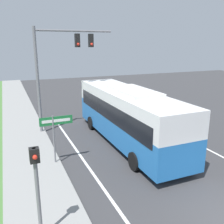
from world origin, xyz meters
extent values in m
cube|color=#236BB7|center=(-0.36, 8.22, 1.18)|extent=(2.55, 10.81, 1.61)
cube|color=white|center=(-0.36, 8.22, 2.65)|extent=(2.55, 10.81, 1.32)
cube|color=black|center=(-0.36, 8.22, 2.19)|extent=(2.59, 9.95, 0.99)
cube|color=white|center=(-0.36, 7.40, 3.42)|extent=(1.79, 3.78, 0.24)
cylinder|color=black|center=(-1.59, 11.57, 0.47)|extent=(0.28, 0.94, 0.94)
cylinder|color=black|center=(0.87, 11.57, 0.47)|extent=(0.28, 0.94, 0.94)
cylinder|color=black|center=(-1.59, 4.86, 0.47)|extent=(0.28, 0.94, 0.94)
cylinder|color=black|center=(0.87, 4.86, 0.47)|extent=(0.28, 0.94, 0.94)
cylinder|color=slate|center=(-5.05, 12.19, 3.57)|extent=(0.20, 0.20, 7.14)
cylinder|color=slate|center=(-2.41, 12.19, 6.89)|extent=(5.28, 0.14, 0.14)
cube|color=black|center=(-2.24, 12.19, 6.27)|extent=(0.32, 0.28, 0.90)
sphere|color=red|center=(-2.24, 12.01, 6.02)|extent=(0.18, 0.18, 0.18)
cube|color=black|center=(-1.27, 12.19, 6.27)|extent=(0.32, 0.28, 0.90)
sphere|color=red|center=(-1.27, 12.01, 6.02)|extent=(0.18, 0.18, 0.18)
cylinder|color=slate|center=(-6.47, 1.96, 1.58)|extent=(0.12, 0.12, 3.17)
cube|color=black|center=(-6.47, 1.96, 2.95)|extent=(0.28, 0.24, 0.44)
sphere|color=red|center=(-6.47, 1.81, 2.95)|extent=(0.14, 0.14, 0.14)
cylinder|color=slate|center=(-5.07, 7.03, 1.31)|extent=(0.08, 0.08, 2.61)
cube|color=#196B33|center=(-4.90, 7.03, 2.35)|extent=(1.66, 0.03, 0.43)
cube|color=white|center=(-4.90, 7.02, 2.35)|extent=(1.41, 0.01, 0.15)
camera|label=1|loc=(-6.99, -4.98, 6.05)|focal=40.00mm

